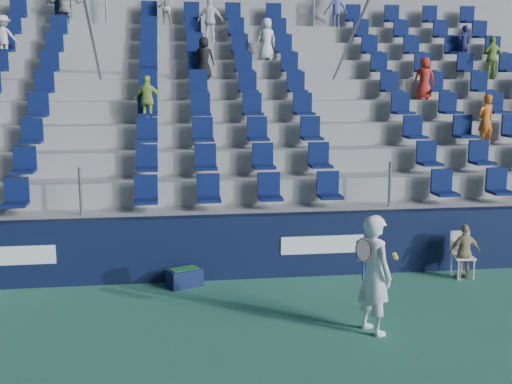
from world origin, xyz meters
TOP-DOWN VIEW (x-y plane):
  - ground at (0.00, 0.00)m, footprint 70.00×70.00m
  - sponsor_wall at (0.00, 3.15)m, footprint 24.00×0.32m
  - grandstand at (-0.00, 8.24)m, footprint 24.00×8.17m
  - tennis_player at (1.60, 0.22)m, footprint 0.72×0.76m
  - line_judge_chair at (4.12, 2.64)m, footprint 0.41×0.42m
  - line_judge at (4.12, 2.50)m, footprint 0.62×0.28m
  - ball_bin at (-1.12, 2.75)m, footprint 0.70×0.59m

SIDE VIEW (x-z plane):
  - ground at x=0.00m, z-range 0.00..0.00m
  - ball_bin at x=-1.12m, z-range 0.01..0.35m
  - line_judge_chair at x=4.12m, z-range 0.06..0.93m
  - line_judge at x=4.12m, z-range 0.00..1.04m
  - sponsor_wall at x=0.00m, z-range 0.00..1.20m
  - tennis_player at x=1.60m, z-range 0.00..1.79m
  - grandstand at x=0.00m, z-range -1.18..5.45m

